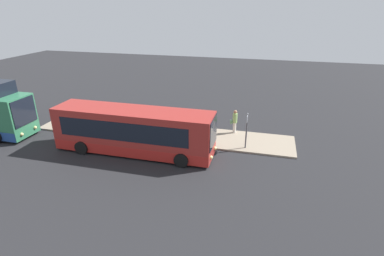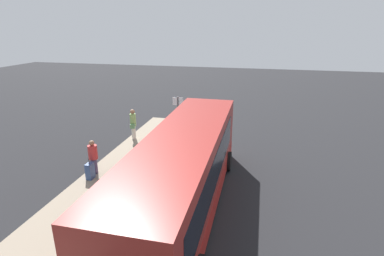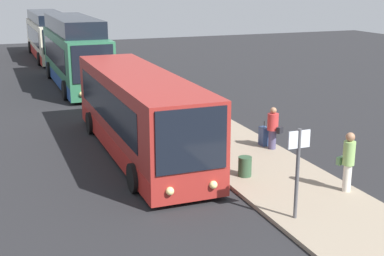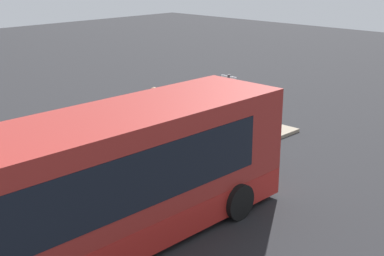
# 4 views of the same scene
# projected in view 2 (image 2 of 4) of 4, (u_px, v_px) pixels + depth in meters

# --- Properties ---
(ground) EXTENTS (80.00, 80.00, 0.00)m
(ground) POSITION_uv_depth(u_px,v_px,m) (188.00, 199.00, 11.99)
(ground) COLOR #232326
(platform) EXTENTS (20.00, 3.52, 0.13)m
(platform) POSITION_uv_depth(u_px,v_px,m) (111.00, 188.00, 12.69)
(platform) COLOR gray
(platform) RESTS_ON ground
(bus_lead) EXTENTS (10.91, 2.71, 3.03)m
(bus_lead) POSITION_uv_depth(u_px,v_px,m) (184.00, 174.00, 10.80)
(bus_lead) COLOR maroon
(bus_lead) RESTS_ON ground
(passenger_boarding) EXTENTS (0.68, 0.60, 1.61)m
(passenger_boarding) POSITION_uv_depth(u_px,v_px,m) (93.00, 156.00, 13.58)
(passenger_boarding) COLOR #4C476B
(passenger_boarding) RESTS_ON platform
(passenger_waiting) EXTENTS (0.59, 0.44, 1.84)m
(passenger_waiting) POSITION_uv_depth(u_px,v_px,m) (133.00, 123.00, 17.67)
(passenger_waiting) COLOR silver
(passenger_waiting) RESTS_ON platform
(suitcase) EXTENTS (0.39, 0.27, 0.96)m
(suitcase) POSITION_uv_depth(u_px,v_px,m) (90.00, 171.00, 13.24)
(suitcase) COLOR #334C7F
(suitcase) RESTS_ON platform
(sign_post) EXTENTS (0.10, 0.63, 2.49)m
(sign_post) POSITION_uv_depth(u_px,v_px,m) (178.00, 112.00, 17.98)
(sign_post) COLOR #4C4C51
(sign_post) RESTS_ON platform
(trash_bin) EXTENTS (0.44, 0.44, 0.65)m
(trash_bin) POSITION_uv_depth(u_px,v_px,m) (158.00, 152.00, 15.33)
(trash_bin) COLOR #2D4C33
(trash_bin) RESTS_ON platform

